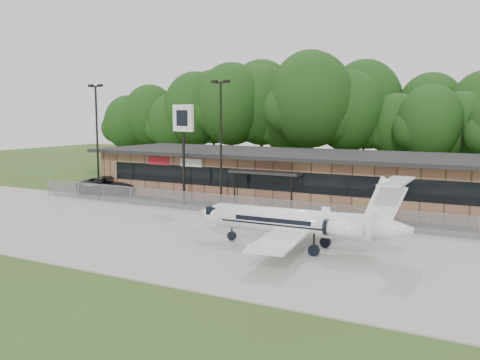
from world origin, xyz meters
The scene contains 11 objects.
ground centered at (0.00, 0.00, 0.00)m, with size 160.00×160.00×0.00m, color #354719.
apron centered at (0.00, 8.00, 0.04)m, with size 64.00×18.00×0.08m, color #9E9B93.
parking_lot centered at (0.00, 19.50, 0.03)m, with size 50.00×9.00×0.06m, color #383835.
terminal centered at (0.00, 23.94, 2.18)m, with size 41.00×11.65×4.30m.
fence centered at (0.00, 15.00, 0.78)m, with size 46.00×0.04×1.52m.
treeline centered at (0.00, 42.00, 7.50)m, with size 72.00×12.00×15.00m, color #113310, non-canonical shape.
light_pole_left centered at (-18.00, 16.50, 5.98)m, with size 1.55×0.30×10.23m.
light_pole_mid centered at (-5.00, 16.50, 5.98)m, with size 1.55×0.30×10.23m.
business_jet centered at (5.36, 7.75, 1.57)m, with size 13.04×11.60×4.40m.
suv centered at (-18.67, 18.70, 0.85)m, with size 2.82×6.11×1.70m, color #2D2D2F.
pole_sign centered at (-8.77, 16.80, 6.41)m, with size 2.20×0.66×8.38m.
Camera 1 is at (16.55, -19.59, 7.73)m, focal length 40.00 mm.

